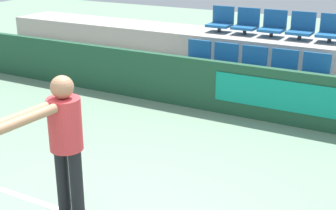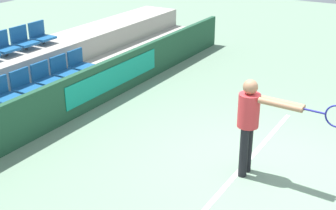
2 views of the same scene
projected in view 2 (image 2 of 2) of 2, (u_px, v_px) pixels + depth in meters
The scene contains 14 objects.
ground_plane at pixel (269, 169), 7.41m from camera, with size 30.00×30.00×0.00m, color gray.
court_baseline at pixel (246, 163), 7.59m from camera, with size 4.43×0.08×0.01m.
barrier_wall at pixel (75, 96), 9.15m from camera, with size 12.51×0.14×0.86m.
bleacher_tier_front at pixel (51, 99), 9.50m from camera, with size 12.11×1.09×0.49m.
bleacher_tier_middle at pixel (12, 78), 9.92m from camera, with size 12.11×1.09×0.99m.
stadium_chair_0 at pixel (3, 93), 8.54m from camera, with size 0.45×0.42×0.49m.
stadium_chair_1 at pixel (25, 85), 8.96m from camera, with size 0.45×0.42×0.49m.
stadium_chair_2 at pixel (44, 77), 9.39m from camera, with size 0.45×0.42×0.49m.
stadium_chair_3 at pixel (63, 70), 9.81m from camera, with size 0.45×0.42×0.49m.
stadium_chair_4 at pixel (80, 63), 10.23m from camera, with size 0.45×0.42×0.49m.
stadium_chair_7 at pixel (3, 46), 9.71m from camera, with size 0.45×0.42×0.49m.
stadium_chair_8 at pixel (23, 40), 10.13m from camera, with size 0.45×0.42×0.49m.
stadium_chair_9 at pixel (41, 35), 10.55m from camera, with size 0.45×0.42×0.49m.
tennis_player at pixel (253, 118), 6.89m from camera, with size 0.32×1.58×1.55m.
Camera 2 is at (-6.35, -1.92, 3.80)m, focal length 50.00 mm.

